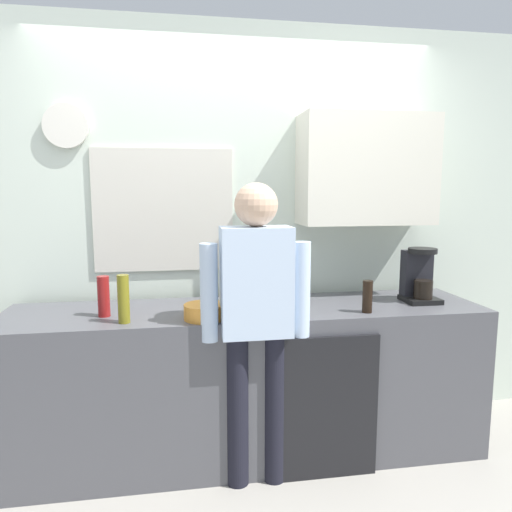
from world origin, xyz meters
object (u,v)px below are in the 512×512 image
cup_white_mug (290,297)px  bottle_dark_sauce (367,297)px  coffee_maker (419,277)px  bottle_red_vinegar (104,296)px  person_at_sink (256,311)px  mixing_bowl (205,312)px  storage_canister (257,289)px  bottle_olive_oil (124,299)px

cup_white_mug → bottle_dark_sauce: bearing=-30.5°
coffee_maker → bottle_red_vinegar: (-1.85, -0.06, -0.04)m
person_at_sink → cup_white_mug: bearing=41.7°
mixing_bowl → person_at_sink: size_ratio=0.14×
person_at_sink → storage_canister: bearing=70.7°
bottle_red_vinegar → person_at_sink: person_at_sink is taller
bottle_red_vinegar → person_at_sink: (0.79, -0.24, -0.05)m
bottle_red_vinegar → storage_canister: size_ratio=1.29×
bottle_olive_oil → cup_white_mug: bearing=13.5°
bottle_dark_sauce → bottle_red_vinegar: bearing=174.0°
bottle_red_vinegar → mixing_bowl: 0.55m
storage_canister → coffee_maker: bearing=-5.9°
coffee_maker → person_at_sink: person_at_sink is taller
cup_white_mug → person_at_sink: (-0.25, -0.32, 0.01)m
person_at_sink → mixing_bowl: bearing=148.9°
bottle_dark_sauce → storage_canister: size_ratio=1.06×
storage_canister → person_at_sink: size_ratio=0.11×
coffee_maker → person_at_sink: (-1.06, -0.30, -0.09)m
bottle_olive_oil → person_at_sink: bearing=-8.2°
bottle_olive_oil → storage_canister: bottle_olive_oil is taller
bottle_dark_sauce → cup_white_mug: bottle_dark_sauce is taller
bottle_red_vinegar → mixing_bowl: size_ratio=1.00×
bottle_olive_oil → cup_white_mug: (0.92, 0.22, -0.08)m
cup_white_mug → mixing_bowl: size_ratio=0.43×
bottle_olive_oil → cup_white_mug: size_ratio=2.63×
coffee_maker → cup_white_mug: (-0.80, 0.02, -0.10)m
bottle_red_vinegar → bottle_olive_oil: 0.19m
bottle_dark_sauce → cup_white_mug: bearing=149.5°
bottle_red_vinegar → mixing_bowl: bottle_red_vinegar is taller
storage_canister → person_at_sink: bearing=-99.7°
mixing_bowl → person_at_sink: person_at_sink is taller
storage_canister → bottle_dark_sauce: bearing=-28.3°
bottle_olive_oil → bottle_dark_sauce: bearing=-0.2°
bottle_red_vinegar → cup_white_mug: bearing=4.2°
bottle_olive_oil → storage_canister: bearing=22.3°
storage_canister → person_at_sink: person_at_sink is taller
coffee_maker → person_at_sink: bearing=-164.3°
coffee_maker → mixing_bowl: bearing=-171.5°
bottle_olive_oil → mixing_bowl: (0.41, 0.00, -0.08)m
bottle_red_vinegar → storage_canister: bottle_red_vinegar is taller
bottle_red_vinegar → bottle_olive_oil: bearing=-50.3°
mixing_bowl → cup_white_mug: bearing=23.0°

